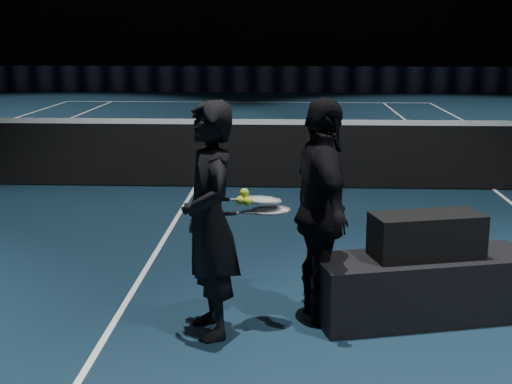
{
  "coord_description": "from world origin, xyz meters",
  "views": [
    {
      "loc": [
        1.29,
        -9.65,
        2.14
      ],
      "look_at": [
        1.06,
        -4.73,
        1.02
      ],
      "focal_mm": 50.0,
      "sensor_mm": 36.0,
      "label": 1
    }
  ],
  "objects_px": {
    "player_a": "(210,220)",
    "racket_upper": "(262,200)",
    "racket_lower": "(271,210)",
    "tennis_balls": "(244,198)",
    "player_b": "(322,212)",
    "player_bench": "(424,287)",
    "racket_bag": "(427,235)"
  },
  "relations": [
    {
      "from": "player_b",
      "to": "tennis_balls",
      "type": "height_order",
      "value": "player_b"
    },
    {
      "from": "racket_bag",
      "to": "player_a",
      "type": "height_order",
      "value": "player_a"
    },
    {
      "from": "racket_lower",
      "to": "tennis_balls",
      "type": "distance_m",
      "value": 0.22
    },
    {
      "from": "player_a",
      "to": "player_b",
      "type": "distance_m",
      "value": 0.85
    },
    {
      "from": "racket_lower",
      "to": "player_b",
      "type": "bearing_deg",
      "value": 0.0
    },
    {
      "from": "player_a",
      "to": "racket_upper",
      "type": "relative_size",
      "value": 2.47
    },
    {
      "from": "player_a",
      "to": "tennis_balls",
      "type": "height_order",
      "value": "player_a"
    },
    {
      "from": "racket_upper",
      "to": "tennis_balls",
      "type": "bearing_deg",
      "value": -170.43
    },
    {
      "from": "player_a",
      "to": "tennis_balls",
      "type": "distance_m",
      "value": 0.29
    },
    {
      "from": "player_a",
      "to": "racket_lower",
      "type": "xyz_separation_m",
      "value": [
        0.42,
        0.15,
        0.04
      ]
    },
    {
      "from": "player_b",
      "to": "racket_lower",
      "type": "height_order",
      "value": "player_b"
    },
    {
      "from": "player_bench",
      "to": "racket_upper",
      "type": "bearing_deg",
      "value": 173.35
    },
    {
      "from": "player_b",
      "to": "racket_upper",
      "type": "relative_size",
      "value": 2.47
    },
    {
      "from": "player_a",
      "to": "player_b",
      "type": "relative_size",
      "value": 1.0
    },
    {
      "from": "racket_bag",
      "to": "racket_upper",
      "type": "bearing_deg",
      "value": 173.35
    },
    {
      "from": "player_bench",
      "to": "tennis_balls",
      "type": "bearing_deg",
      "value": 176.09
    },
    {
      "from": "player_bench",
      "to": "player_a",
      "type": "xyz_separation_m",
      "value": [
        -1.58,
        -0.34,
        0.59
      ]
    },
    {
      "from": "player_a",
      "to": "racket_lower",
      "type": "bearing_deg",
      "value": 88.92
    },
    {
      "from": "racket_bag",
      "to": "player_b",
      "type": "height_order",
      "value": "player_b"
    },
    {
      "from": "player_bench",
      "to": "tennis_balls",
      "type": "relative_size",
      "value": 13.61
    },
    {
      "from": "player_a",
      "to": "racket_upper",
      "type": "height_order",
      "value": "player_a"
    },
    {
      "from": "player_bench",
      "to": "racket_bag",
      "type": "relative_size",
      "value": 2.0
    },
    {
      "from": "player_bench",
      "to": "racket_bag",
      "type": "bearing_deg",
      "value": 0.0
    },
    {
      "from": "player_b",
      "to": "player_a",
      "type": "bearing_deg",
      "value": 96.7
    },
    {
      "from": "player_b",
      "to": "tennis_balls",
      "type": "relative_size",
      "value": 13.97
    },
    {
      "from": "racket_upper",
      "to": "tennis_balls",
      "type": "height_order",
      "value": "tennis_balls"
    },
    {
      "from": "player_bench",
      "to": "tennis_balls",
      "type": "xyz_separation_m",
      "value": [
        -1.34,
        -0.25,
        0.73
      ]
    },
    {
      "from": "racket_lower",
      "to": "tennis_balls",
      "type": "bearing_deg",
      "value": 178.53
    },
    {
      "from": "racket_bag",
      "to": "tennis_balls",
      "type": "relative_size",
      "value": 6.81
    },
    {
      "from": "player_a",
      "to": "racket_lower",
      "type": "height_order",
      "value": "player_a"
    },
    {
      "from": "player_bench",
      "to": "racket_bag",
      "type": "distance_m",
      "value": 0.41
    },
    {
      "from": "racket_bag",
      "to": "racket_lower",
      "type": "height_order",
      "value": "racket_lower"
    }
  ]
}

